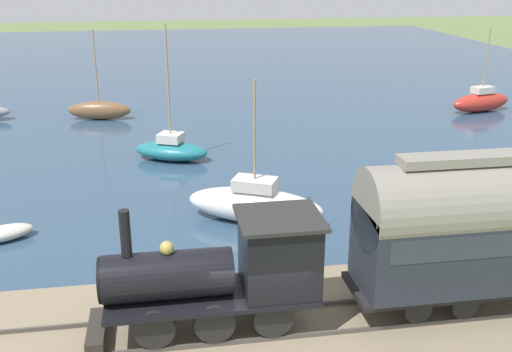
{
  "coord_description": "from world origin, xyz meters",
  "views": [
    {
      "loc": [
        -13.06,
        2.23,
        9.58
      ],
      "look_at": [
        7.96,
        -1.22,
        2.04
      ],
      "focal_mm": 42.0,
      "sensor_mm": 36.0,
      "label": 1
    }
  ],
  "objects": [
    {
      "name": "harbor_water",
      "position": [
        43.75,
        0.0,
        0.0
      ],
      "size": [
        80.0,
        80.0,
        0.01
      ],
      "color": "#2D4760",
      "rests_on": "ground"
    },
    {
      "name": "rail_embankment",
      "position": [
        0.48,
        0.0,
        0.24
      ],
      "size": [
        5.95,
        56.0,
        0.59
      ],
      "color": "#84755B",
      "rests_on": "ground"
    },
    {
      "name": "sailboat_brown",
      "position": [
        26.32,
        6.15,
        0.63
      ],
      "size": [
        1.84,
        4.22,
        5.78
      ],
      "rotation": [
        0.0,
        0.0,
        -0.18
      ],
      "color": "brown",
      "rests_on": "harbor_water"
    },
    {
      "name": "ground_plane",
      "position": [
        0.0,
        0.0,
        0.0
      ],
      "size": [
        200.0,
        200.0,
        0.0
      ],
      "primitive_type": "plane",
      "color": "#607542"
    },
    {
      "name": "sailboat_red",
      "position": [
        24.39,
        -19.61,
        0.71
      ],
      "size": [
        2.61,
        4.93,
        5.65
      ],
      "rotation": [
        0.0,
        0.0,
        0.26
      ],
      "color": "#B72D23",
      "rests_on": "harbor_water"
    },
    {
      "name": "sailboat_white",
      "position": [
        8.34,
        -1.23,
        0.74
      ],
      "size": [
        3.91,
        5.66,
        5.62
      ],
      "rotation": [
        0.0,
        0.0,
        -0.45
      ],
      "color": "white",
      "rests_on": "harbor_water"
    },
    {
      "name": "sailboat_teal",
      "position": [
        16.88,
        1.77,
        0.57
      ],
      "size": [
        3.21,
        4.3,
        6.86
      ],
      "rotation": [
        0.0,
        0.0,
        -0.42
      ],
      "color": "#1E707A",
      "rests_on": "harbor_water"
    },
    {
      "name": "steam_locomotive",
      "position": [
        0.48,
        0.76,
        2.28
      ],
      "size": [
        2.02,
        6.0,
        3.44
      ],
      "color": "black",
      "rests_on": "rail_embankment"
    },
    {
      "name": "rowboat_off_pier",
      "position": [
        8.14,
        8.17,
        0.28
      ],
      "size": [
        1.76,
        2.36,
        0.55
      ],
      "rotation": [
        0.0,
        0.0,
        0.43
      ],
      "color": "beige",
      "rests_on": "harbor_water"
    },
    {
      "name": "rowboat_mid_harbor",
      "position": [
        11.07,
        -8.15,
        0.19
      ],
      "size": [
        2.7,
        2.48,
        0.37
      ],
      "rotation": [
        0.0,
        0.0,
        -0.86
      ],
      "color": "#B7B2A3",
      "rests_on": "harbor_water"
    }
  ]
}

